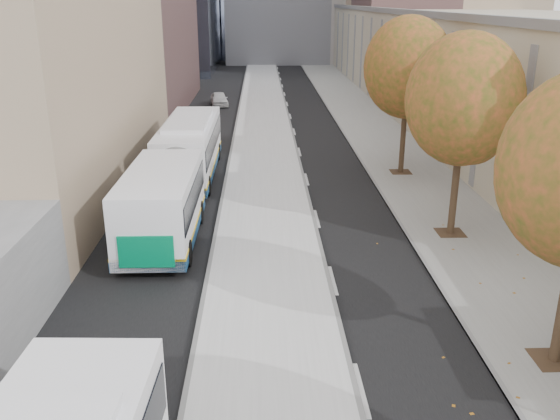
{
  "coord_description": "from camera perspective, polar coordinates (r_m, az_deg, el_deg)",
  "views": [
    {
      "loc": [
        -4.04,
        -0.11,
        9.04
      ],
      "look_at": [
        -3.45,
        18.2,
        2.5
      ],
      "focal_mm": 38.0,
      "sensor_mm": 36.0,
      "label": 1
    }
  ],
  "objects": [
    {
      "name": "bus_platform",
      "position": [
        36.24,
        -1.54,
        5.31
      ],
      "size": [
        4.25,
        150.0,
        0.15
      ],
      "primitive_type": "cube",
      "color": "#BCBCBC",
      "rests_on": "ground"
    },
    {
      "name": "sidewalk",
      "position": [
        37.16,
        10.95,
        5.26
      ],
      "size": [
        4.75,
        150.0,
        0.08
      ],
      "primitive_type": "cube",
      "color": "gray",
      "rests_on": "ground"
    },
    {
      "name": "building_tan",
      "position": [
        67.21,
        15.57,
        14.65
      ],
      "size": [
        18.0,
        92.0,
        8.0
      ],
      "primitive_type": "cube",
      "color": "#A18E7F",
      "rests_on": "ground"
    },
    {
      "name": "tree_d",
      "position": [
        23.67,
        17.29,
        10.1
      ],
      "size": [
        4.4,
        4.4,
        7.6
      ],
      "color": "#311E17",
      "rests_on": "sidewalk"
    },
    {
      "name": "tree_e",
      "position": [
        32.21,
        12.21,
        13.24
      ],
      "size": [
        4.6,
        4.6,
        7.92
      ],
      "color": "#311E17",
      "rests_on": "sidewalk"
    },
    {
      "name": "bus_far",
      "position": [
        28.26,
        -9.57,
        4.11
      ],
      "size": [
        2.7,
        17.63,
        2.94
      ],
      "rotation": [
        0.0,
        0.0,
        -0.01
      ],
      "color": "white",
      "rests_on": "ground"
    },
    {
      "name": "distant_car",
      "position": [
        54.17,
        -5.88,
        10.58
      ],
      "size": [
        1.93,
        3.73,
        1.21
      ],
      "primitive_type": "imported",
      "rotation": [
        0.0,
        0.0,
        0.15
      ],
      "color": "#BDBDBD",
      "rests_on": "ground"
    }
  ]
}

